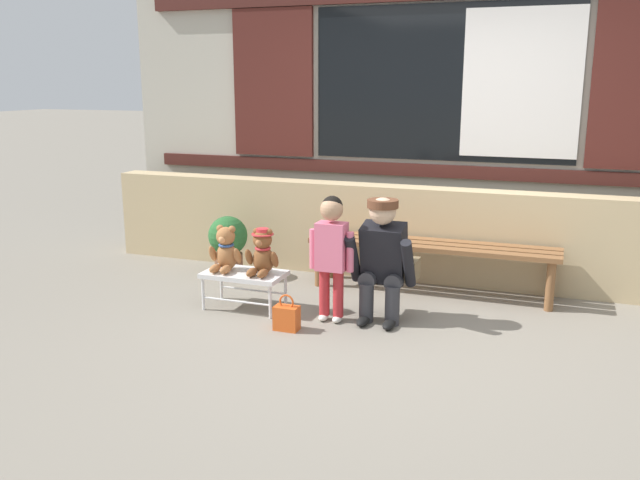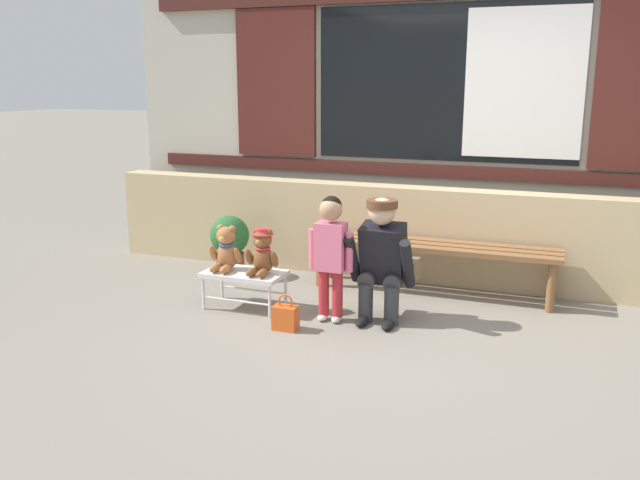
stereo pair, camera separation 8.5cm
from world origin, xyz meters
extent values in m
plane|color=gray|center=(0.00, 0.00, 0.00)|extent=(60.00, 60.00, 0.00)
cube|color=tan|center=(0.00, 1.43, 0.42)|extent=(6.34, 0.25, 0.85)
cube|color=#B7B2A3|center=(0.00, 1.95, 1.77)|extent=(6.47, 0.20, 3.53)
cube|color=#471E19|center=(0.00, 1.83, 0.95)|extent=(5.96, 0.04, 0.12)
cube|color=black|center=(0.00, 1.84, 1.75)|extent=(2.40, 0.03, 1.40)
cube|color=white|center=(0.69, 1.82, 1.75)|extent=(1.01, 0.02, 1.29)
cube|color=#4C1E19|center=(-1.68, 1.83, 1.75)|extent=(0.84, 0.05, 1.43)
cube|color=brown|center=(0.10, 0.92, 0.42)|extent=(2.10, 0.11, 0.04)
cube|color=brown|center=(0.10, 1.06, 0.42)|extent=(2.10, 0.11, 0.04)
cube|color=brown|center=(0.10, 1.20, 0.42)|extent=(2.10, 0.11, 0.04)
cylinder|color=brown|center=(-0.87, 0.92, 0.20)|extent=(0.07, 0.07, 0.40)
cylinder|color=brown|center=(-0.87, 1.20, 0.20)|extent=(0.07, 0.07, 0.40)
cylinder|color=brown|center=(1.07, 0.92, 0.20)|extent=(0.07, 0.07, 0.40)
cylinder|color=brown|center=(1.07, 1.20, 0.20)|extent=(0.07, 0.07, 0.40)
cube|color=silver|center=(-1.21, 0.15, 0.28)|extent=(0.64, 0.36, 0.04)
cylinder|color=silver|center=(-1.50, 0.00, 0.13)|extent=(0.02, 0.02, 0.26)
cylinder|color=silver|center=(-1.50, 0.30, 0.13)|extent=(0.02, 0.02, 0.26)
cylinder|color=silver|center=(-0.92, 0.00, 0.13)|extent=(0.02, 0.02, 0.26)
cylinder|color=silver|center=(-0.92, 0.30, 0.13)|extent=(0.02, 0.02, 0.26)
cylinder|color=silver|center=(-1.21, 0.00, 0.10)|extent=(0.58, 0.02, 0.02)
cylinder|color=silver|center=(-1.21, 0.30, 0.10)|extent=(0.58, 0.02, 0.02)
ellipsoid|color=#A86B3D|center=(-1.37, 0.17, 0.41)|extent=(0.17, 0.14, 0.22)
sphere|color=#A86B3D|center=(-1.37, 0.16, 0.58)|extent=(0.15, 0.15, 0.15)
sphere|color=#E1955B|center=(-1.37, 0.11, 0.56)|extent=(0.06, 0.06, 0.06)
sphere|color=#A86B3D|center=(-1.43, 0.17, 0.63)|extent=(0.06, 0.06, 0.06)
ellipsoid|color=#A86B3D|center=(-1.48, 0.14, 0.43)|extent=(0.06, 0.11, 0.16)
ellipsoid|color=#A86B3D|center=(-1.42, 0.06, 0.33)|extent=(0.06, 0.15, 0.06)
sphere|color=#A86B3D|center=(-1.32, 0.17, 0.63)|extent=(0.06, 0.06, 0.06)
ellipsoid|color=#A86B3D|center=(-1.26, 0.14, 0.43)|extent=(0.06, 0.11, 0.16)
ellipsoid|color=#A86B3D|center=(-1.33, 0.06, 0.33)|extent=(0.06, 0.15, 0.06)
torus|color=#335699|center=(-1.37, 0.17, 0.51)|extent=(0.13, 0.13, 0.02)
ellipsoid|color=brown|center=(-1.05, 0.17, 0.41)|extent=(0.17, 0.14, 0.22)
sphere|color=brown|center=(-1.05, 0.16, 0.58)|extent=(0.15, 0.15, 0.15)
sphere|color=#AE6E42|center=(-1.05, 0.11, 0.56)|extent=(0.06, 0.06, 0.06)
sphere|color=brown|center=(-1.11, 0.17, 0.63)|extent=(0.06, 0.06, 0.06)
ellipsoid|color=brown|center=(-1.16, 0.14, 0.43)|extent=(0.06, 0.11, 0.16)
ellipsoid|color=brown|center=(-1.10, 0.06, 0.33)|extent=(0.06, 0.15, 0.06)
sphere|color=brown|center=(-1.00, 0.17, 0.63)|extent=(0.06, 0.06, 0.06)
ellipsoid|color=brown|center=(-0.94, 0.14, 0.43)|extent=(0.06, 0.11, 0.16)
ellipsoid|color=brown|center=(-1.01, 0.06, 0.33)|extent=(0.06, 0.15, 0.06)
torus|color=red|center=(-1.05, 0.17, 0.51)|extent=(0.13, 0.13, 0.02)
cylinder|color=red|center=(-1.05, 0.17, 0.62)|extent=(0.17, 0.17, 0.01)
cylinder|color=red|center=(-1.05, 0.17, 0.64)|extent=(0.10, 0.10, 0.04)
cylinder|color=#B7282D|center=(-0.53, 0.12, 0.22)|extent=(0.08, 0.08, 0.36)
ellipsoid|color=silver|center=(-0.53, 0.10, 0.03)|extent=(0.07, 0.12, 0.05)
cylinder|color=#B7282D|center=(-0.42, 0.12, 0.22)|extent=(0.08, 0.08, 0.36)
ellipsoid|color=silver|center=(-0.42, 0.10, 0.03)|extent=(0.07, 0.12, 0.05)
cube|color=#E56B89|center=(-0.47, 0.12, 0.58)|extent=(0.22, 0.15, 0.36)
cylinder|color=#E56B89|center=(-0.62, 0.12, 0.55)|extent=(0.06, 0.06, 0.30)
cylinder|color=#E56B89|center=(-0.33, 0.12, 0.55)|extent=(0.06, 0.06, 0.30)
sphere|color=tan|center=(-0.47, 0.12, 0.86)|extent=(0.17, 0.17, 0.17)
sphere|color=black|center=(-0.47, 0.13, 0.88)|extent=(0.16, 0.16, 0.16)
cylinder|color=#333338|center=(-0.22, 0.19, 0.15)|extent=(0.11, 0.11, 0.30)
cylinder|color=#333338|center=(-0.22, 0.33, 0.32)|extent=(0.13, 0.32, 0.13)
ellipsoid|color=black|center=(-0.22, 0.11, 0.03)|extent=(0.09, 0.20, 0.06)
cylinder|color=#333338|center=(-0.02, 0.19, 0.15)|extent=(0.11, 0.11, 0.30)
cylinder|color=#333338|center=(-0.02, 0.33, 0.32)|extent=(0.13, 0.32, 0.13)
ellipsoid|color=black|center=(-0.02, 0.11, 0.03)|extent=(0.09, 0.20, 0.06)
cube|color=black|center=(-0.12, 0.30, 0.52)|extent=(0.32, 0.30, 0.47)
cylinder|color=black|center=(-0.33, 0.20, 0.48)|extent=(0.08, 0.28, 0.40)
cylinder|color=black|center=(0.09, 0.20, 0.48)|extent=(0.08, 0.28, 0.40)
sphere|color=#DBB28E|center=(-0.12, 0.23, 0.85)|extent=(0.20, 0.20, 0.20)
cylinder|color=brown|center=(-0.12, 0.23, 0.91)|extent=(0.23, 0.23, 0.06)
cube|color=brown|center=(0.07, 0.39, 0.38)|extent=(0.10, 0.22, 0.16)
cube|color=#DB561E|center=(-0.71, -0.18, 0.09)|extent=(0.18, 0.11, 0.18)
torus|color=#DB561E|center=(-0.71, -0.18, 0.22)|extent=(0.11, 0.01, 0.11)
cylinder|color=brown|center=(-1.75, 0.91, 0.11)|extent=(0.26, 0.26, 0.22)
sphere|color=#28602D|center=(-1.75, 0.91, 0.39)|extent=(0.36, 0.36, 0.36)
camera|label=1|loc=(1.10, -4.44, 1.78)|focal=37.70mm
camera|label=2|loc=(1.18, -4.41, 1.78)|focal=37.70mm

